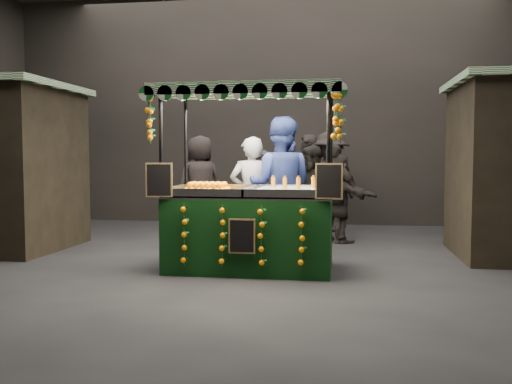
# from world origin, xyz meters

# --- Properties ---
(ground) EXTENTS (12.00, 12.00, 0.00)m
(ground) POSITION_xyz_m (0.00, 0.00, 0.00)
(ground) COLOR black
(ground) RESTS_ON ground
(market_hall) EXTENTS (12.10, 10.10, 5.05)m
(market_hall) POSITION_xyz_m (0.00, 0.00, 3.38)
(market_hall) COLOR black
(market_hall) RESTS_ON ground
(juice_stall) EXTENTS (2.42, 1.42, 2.35)m
(juice_stall) POSITION_xyz_m (0.17, -0.01, 0.73)
(juice_stall) COLOR black
(juice_stall) RESTS_ON ground
(vendor_grey) EXTENTS (0.72, 0.55, 1.76)m
(vendor_grey) POSITION_xyz_m (-0.01, 1.12, 0.88)
(vendor_grey) COLOR gray
(vendor_grey) RESTS_ON ground
(vendor_blue) EXTENTS (1.03, 0.83, 2.04)m
(vendor_blue) POSITION_xyz_m (0.43, 1.04, 1.02)
(vendor_blue) COLOR navy
(vendor_blue) RESTS_ON ground
(shopper_0) EXTENTS (0.65, 0.51, 1.57)m
(shopper_0) POSITION_xyz_m (0.08, 1.91, 0.78)
(shopper_0) COLOR #292221
(shopper_0) RESTS_ON ground
(shopper_1) EXTENTS (1.02, 1.02, 1.66)m
(shopper_1) POSITION_xyz_m (0.80, 2.90, 0.83)
(shopper_1) COLOR #292421
(shopper_1) RESTS_ON ground
(shopper_2) EXTENTS (1.06, 0.81, 1.68)m
(shopper_2) POSITION_xyz_m (1.18, 2.44, 0.84)
(shopper_2) COLOR #282420
(shopper_2) RESTS_ON ground
(shopper_3) EXTENTS (1.34, 1.43, 1.94)m
(shopper_3) POSITION_xyz_m (1.09, 3.79, 0.97)
(shopper_3) COLOR black
(shopper_3) RESTS_ON ground
(shopper_4) EXTENTS (1.09, 1.04, 1.87)m
(shopper_4) POSITION_xyz_m (-1.43, 3.49, 0.94)
(shopper_4) COLOR #2D2625
(shopper_4) RESTS_ON ground
(shopper_5) EXTENTS (1.37, 1.28, 1.54)m
(shopper_5) POSITION_xyz_m (1.25, 2.52, 0.77)
(shopper_5) COLOR black
(shopper_5) RESTS_ON ground
(shopper_6) EXTENTS (0.52, 0.74, 1.92)m
(shopper_6) POSITION_xyz_m (0.58, 4.60, 0.96)
(shopper_6) COLOR black
(shopper_6) RESTS_ON ground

